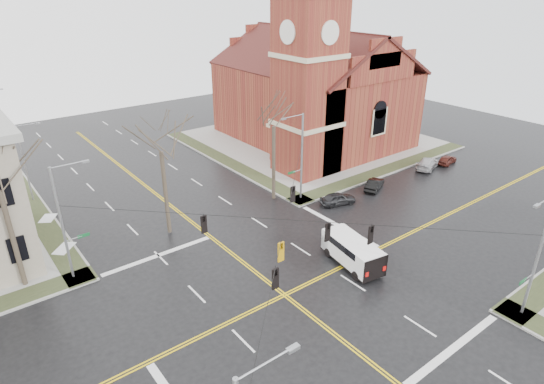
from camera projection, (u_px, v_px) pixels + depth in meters
ground at (285, 295)px, 32.91m from camera, size 120.00×120.00×0.00m
sidewalks at (285, 294)px, 32.88m from camera, size 80.00×80.00×0.17m
road_markings at (285, 295)px, 32.91m from camera, size 100.00×100.00×0.01m
church at (312, 82)px, 60.91m from camera, size 24.28×27.48×27.50m
signal_pole_ne at (301, 155)px, 45.38m from camera, size 2.75×0.22×9.00m
signal_pole_nw at (64, 221)px, 32.82m from camera, size 2.75×0.22×9.00m
signal_pole_se at (538, 253)px, 28.85m from camera, size 2.75×0.22×9.00m
span_wires at (286, 220)px, 30.31m from camera, size 23.02×23.02×0.03m
traffic_signals at (292, 233)px, 30.15m from camera, size 8.21×8.26×1.30m
streetlight_north_a at (25, 160)px, 45.25m from camera, size 2.30×0.20×8.00m
cargo_van at (351, 249)px, 36.15m from camera, size 3.13×5.98×2.17m
parked_car_a at (338, 199)px, 46.14m from camera, size 3.97×2.47×1.26m
parked_car_b at (374, 184)px, 49.49m from camera, size 3.86×2.69×1.21m
parked_car_c at (428, 163)px, 55.08m from camera, size 4.90×3.13×1.32m
parked_car_d at (447, 160)px, 56.47m from camera, size 3.53×1.87×1.14m
tree_nw_near at (160, 146)px, 37.55m from camera, size 4.00×4.00×11.47m
tree_ne at (274, 121)px, 43.96m from camera, size 4.00×4.00×11.56m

